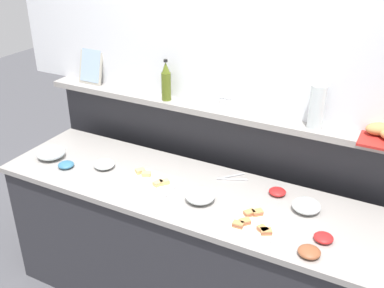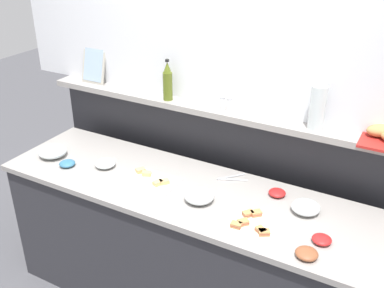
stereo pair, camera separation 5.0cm
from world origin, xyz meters
name	(u,v)px [view 2 (the right image)]	position (x,y,z in m)	size (l,w,h in m)	color
ground_plane	(226,252)	(0.00, 0.60, 0.00)	(12.00, 12.00, 0.00)	#4C4C51
buffet_counter	(189,250)	(0.00, 0.00, 0.46)	(2.42, 0.68, 0.91)	#2D2D33
back_ledge_unit	(224,185)	(0.00, 0.52, 0.66)	(2.67, 0.22, 1.26)	#2D2D33
sandwich_platter_rear	(250,223)	(0.45, -0.15, 0.93)	(0.30, 0.22, 0.04)	white
sandwich_platter_side	(152,180)	(-0.24, -0.03, 0.92)	(0.31, 0.21, 0.04)	white
glass_bowl_large	(53,152)	(-1.00, -0.08, 0.95)	(0.19, 0.19, 0.08)	silver
glass_bowl_medium	(199,196)	(0.11, -0.08, 0.94)	(0.17, 0.17, 0.07)	silver
glass_bowl_small	(105,164)	(-0.60, -0.03, 0.94)	(0.13, 0.13, 0.05)	silver
glass_bowl_extra	(306,208)	(0.67, 0.11, 0.94)	(0.16, 0.16, 0.06)	silver
condiment_bowl_cream	(322,239)	(0.82, -0.11, 0.93)	(0.10, 0.10, 0.03)	red
condiment_bowl_dark	(277,193)	(0.48, 0.19, 0.93)	(0.10, 0.10, 0.03)	red
condiment_bowl_red	(67,163)	(-0.82, -0.14, 0.93)	(0.10, 0.10, 0.04)	teal
condiment_bowl_teal	(307,253)	(0.78, -0.25, 0.93)	(0.11, 0.11, 0.04)	brown
serving_tongs	(231,178)	(0.17, 0.23, 0.92)	(0.17, 0.14, 0.01)	#B7BABF
olive_oil_bottle	(168,82)	(-0.40, 0.43, 1.39)	(0.06, 0.06, 0.28)	#56661E
salt_shaker	(223,103)	(0.00, 0.44, 1.31)	(0.03, 0.03, 0.09)	white
pepper_shaker	(229,105)	(0.04, 0.44, 1.31)	(0.03, 0.03, 0.09)	white
framed_picture	(94,65)	(-1.06, 0.48, 1.39)	(0.19, 0.08, 0.26)	#B2AD9E
water_carafe	(318,108)	(0.59, 0.44, 1.39)	(0.09, 0.09, 0.26)	silver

